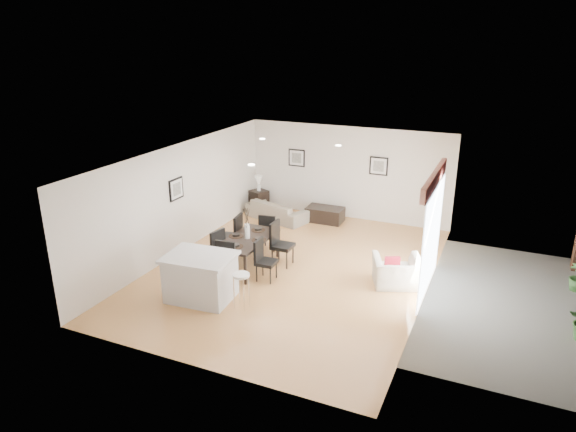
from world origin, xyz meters
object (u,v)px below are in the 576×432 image
at_px(armchair, 397,272).
at_px(dining_table, 247,241).
at_px(dining_chair_foot, 268,230).
at_px(coffee_table, 325,214).
at_px(side_table, 259,200).
at_px(bar_stool, 241,279).
at_px(dining_chair_wnear, 215,247).
at_px(kitchen_island, 201,277).
at_px(dining_chair_head, 224,262).
at_px(dining_chair_wfar, 234,233).
at_px(sofa, 277,210).
at_px(dining_chair_efar, 279,241).
at_px(dining_chair_enear, 263,258).

bearing_deg(armchair, dining_table, -14.07).
height_order(dining_chair_foot, coffee_table, dining_chair_foot).
relative_size(side_table, bar_stool, 0.84).
distance_m(coffee_table, side_table, 2.22).
bearing_deg(armchair, bar_stool, 18.31).
xyz_separation_m(armchair, dining_chair_wnear, (-3.99, -0.90, 0.24)).
xyz_separation_m(dining_chair_wnear, bar_stool, (1.39, -1.28, 0.07)).
distance_m(dining_table, kitchen_island, 1.74).
bearing_deg(dining_chair_head, dining_chair_wnear, 127.93).
xyz_separation_m(dining_chair_wfar, dining_chair_head, (0.59, -1.51, -0.03)).
bearing_deg(sofa, dining_table, 119.37).
bearing_deg(dining_chair_foot, dining_chair_wfar, 37.50).
height_order(armchair, dining_chair_foot, dining_chair_foot).
relative_size(kitchen_island, bar_stool, 1.97).
relative_size(sofa, bar_stool, 2.56).
xyz_separation_m(armchair, dining_chair_head, (-3.39, -1.52, 0.24)).
bearing_deg(coffee_table, armchair, -49.40).
height_order(dining_chair_wnear, dining_chair_efar, dining_chair_efar).
height_order(sofa, dining_chair_wfar, dining_chair_wfar).
height_order(dining_chair_wnear, dining_chair_head, dining_chair_head).
height_order(dining_chair_wfar, dining_chair_enear, dining_chair_wfar).
height_order(sofa, dining_chair_foot, dining_chair_foot).
bearing_deg(dining_chair_head, side_table, 102.24).
distance_m(dining_chair_efar, coffee_table, 3.23).
distance_m(dining_chair_enear, side_table, 4.79).
bearing_deg(dining_table, sofa, 103.95).
xyz_separation_m(dining_table, dining_chair_enear, (0.61, -0.44, -0.13)).
xyz_separation_m(sofa, dining_chair_wnear, (0.16, -3.68, 0.28)).
bearing_deg(dining_chair_enear, sofa, 18.72).
distance_m(dining_table, dining_chair_enear, 0.76).
bearing_deg(coffee_table, dining_chair_efar, -90.30).
bearing_deg(dining_chair_wnear, kitchen_island, 30.91).
bearing_deg(armchair, coffee_table, -70.48).
bearing_deg(dining_chair_head, dining_chair_efar, 61.66).
bearing_deg(bar_stool, dining_table, 114.32).
bearing_deg(kitchen_island, coffee_table, 77.48).
bearing_deg(bar_stool, side_table, 113.57).
relative_size(dining_chair_foot, kitchen_island, 0.66).
relative_size(dining_chair_enear, kitchen_island, 0.65).
height_order(dining_chair_enear, dining_chair_foot, dining_chair_foot).
xyz_separation_m(dining_table, dining_chair_wfar, (-0.60, 0.44, -0.06)).
xyz_separation_m(dining_chair_head, bar_stool, (0.79, -0.66, 0.07)).
bearing_deg(bar_stool, kitchen_island, 180.00).
bearing_deg(coffee_table, bar_stool, -88.52).
height_order(dining_chair_efar, bar_stool, dining_chair_efar).
bearing_deg(bar_stool, dining_chair_wfar, 122.50).
relative_size(dining_chair_wnear, dining_chair_enear, 1.07).
bearing_deg(armchair, dining_chair_enear, -3.89).
height_order(coffee_table, kitchen_island, kitchen_island).
height_order(armchair, dining_chair_efar, dining_chair_efar).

